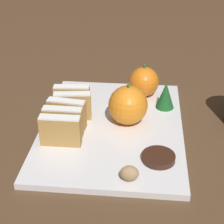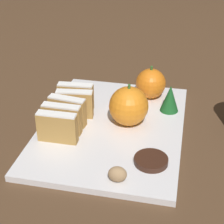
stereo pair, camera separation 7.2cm
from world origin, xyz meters
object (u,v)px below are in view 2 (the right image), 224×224
(chocolate_cookie, at_px, (151,160))
(orange_near, at_px, (151,84))
(orange_far, at_px, (129,106))
(walnut, at_px, (118,174))

(chocolate_cookie, bearing_deg, orange_near, 97.52)
(orange_far, height_order, walnut, orange_far)
(orange_near, bearing_deg, walnut, -93.06)
(walnut, bearing_deg, chocolate_cookie, 49.66)
(orange_far, distance_m, walnut, 0.18)
(walnut, bearing_deg, orange_near, 86.94)
(orange_near, xyz_separation_m, orange_far, (-0.03, -0.12, 0.01))
(orange_near, relative_size, orange_far, 0.87)
(orange_near, distance_m, chocolate_cookie, 0.24)
(orange_near, relative_size, chocolate_cookie, 1.28)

